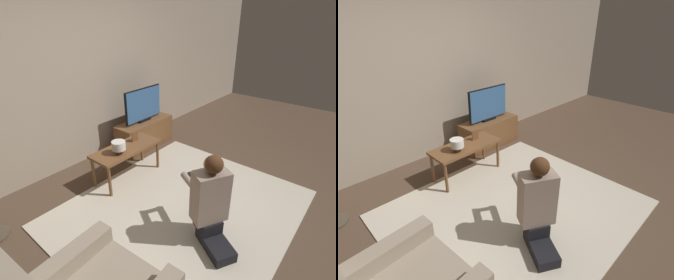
{
  "view_description": "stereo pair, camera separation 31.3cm",
  "coord_description": "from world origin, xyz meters",
  "views": [
    {
      "loc": [
        -2.01,
        -1.44,
        2.13
      ],
      "look_at": [
        0.36,
        0.52,
        0.62
      ],
      "focal_mm": 28.0,
      "sensor_mm": 36.0,
      "label": 1
    },
    {
      "loc": [
        -1.8,
        -1.67,
        2.13
      ],
      "look_at": [
        0.36,
        0.52,
        0.62
      ],
      "focal_mm": 28.0,
      "sensor_mm": 36.0,
      "label": 2
    }
  ],
  "objects": [
    {
      "name": "ground_plane",
      "position": [
        0.0,
        0.0,
        0.0
      ],
      "size": [
        10.0,
        10.0,
        0.0
      ],
      "primitive_type": "plane",
      "color": "brown"
    },
    {
      "name": "wall_back",
      "position": [
        0.0,
        1.93,
        1.3
      ],
      "size": [
        10.0,
        0.06,
        2.6
      ],
      "color": "tan",
      "rests_on": "ground_plane"
    },
    {
      "name": "rug",
      "position": [
        0.0,
        0.0,
        0.01
      ],
      "size": [
        2.74,
        2.35,
        0.02
      ],
      "color": "beige",
      "rests_on": "ground_plane"
    },
    {
      "name": "tv_stand",
      "position": [
        0.92,
        1.5,
        0.23
      ],
      "size": [
        1.04,
        0.4,
        0.47
      ],
      "color": "brown",
      "rests_on": "ground_plane"
    },
    {
      "name": "tv",
      "position": [
        0.92,
        1.51,
        0.75
      ],
      "size": [
        0.78,
        0.08,
        0.56
      ],
      "color": "black",
      "rests_on": "tv_stand"
    },
    {
      "name": "coffee_table",
      "position": [
        0.06,
        1.0,
        0.42
      ],
      "size": [
        0.98,
        0.41,
        0.48
      ],
      "color": "brown",
      "rests_on": "ground_plane"
    },
    {
      "name": "person_kneeling",
      "position": [
        -0.2,
        -0.48,
        0.48
      ],
      "size": [
        0.6,
        0.81,
        0.97
      ],
      "rotation": [
        0.0,
        0.0,
        2.63
      ],
      "color": "black",
      "rests_on": "rug"
    },
    {
      "name": "picture_frame",
      "position": [
        0.27,
        1.05,
        0.55
      ],
      "size": [
        0.11,
        0.01,
        0.15
      ],
      "color": "brown",
      "rests_on": "coffee_table"
    },
    {
      "name": "table_lamp",
      "position": [
        -0.12,
        0.94,
        0.58
      ],
      "size": [
        0.18,
        0.18,
        0.17
      ],
      "color": "#4C3823",
      "rests_on": "coffee_table"
    }
  ]
}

